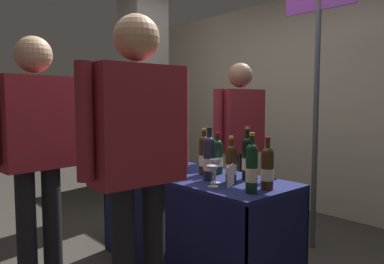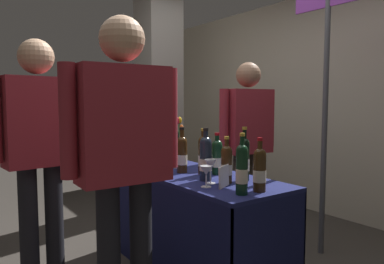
{
  "view_description": "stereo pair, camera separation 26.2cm",
  "coord_description": "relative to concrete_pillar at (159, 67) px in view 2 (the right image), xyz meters",
  "views": [
    {
      "loc": [
        1.96,
        -1.73,
        1.25
      ],
      "look_at": [
        0.0,
        0.0,
        1.03
      ],
      "focal_mm": 34.09,
      "sensor_mm": 36.0,
      "label": 1
    },
    {
      "loc": [
        2.12,
        -1.53,
        1.25
      ],
      "look_at": [
        0.0,
        0.0,
        1.03
      ],
      "focal_mm": 34.09,
      "sensor_mm": 36.0,
      "label": 2
    }
  ],
  "objects": [
    {
      "name": "display_bottle_1",
      "position": [
        2.08,
        -0.73,
        -0.81
      ],
      "size": [
        0.07,
        0.07,
        0.3
      ],
      "color": "#38230F",
      "rests_on": "tasting_table"
    },
    {
      "name": "display_bottle_5",
      "position": [
        2.35,
        -0.85,
        -0.79
      ],
      "size": [
        0.07,
        0.07,
        0.35
      ],
      "color": "black",
      "rests_on": "tasting_table"
    },
    {
      "name": "back_partition",
      "position": [
        1.69,
        1.33,
        -0.44
      ],
      "size": [
        6.61,
        0.12,
        2.46
      ],
      "primitive_type": "cube",
      "color": "#B2A893",
      "rests_on": "ground_plane"
    },
    {
      "name": "flower_vase",
      "position": [
        1.47,
        -0.68,
        -0.82
      ],
      "size": [
        0.1,
        0.1,
        0.4
      ],
      "color": "silver",
      "rests_on": "tasting_table"
    },
    {
      "name": "taster_foreground_right",
      "position": [
        2.1,
        -1.45,
        -0.65
      ],
      "size": [
        0.23,
        0.64,
        1.68
      ],
      "rotation": [
        0.0,
        0.0,
        1.54
      ],
      "color": "black",
      "rests_on": "ground_plane"
    },
    {
      "name": "display_bottle_0",
      "position": [
        1.27,
        -0.69,
        -0.8
      ],
      "size": [
        0.07,
        0.07,
        0.31
      ],
      "color": "black",
      "rests_on": "tasting_table"
    },
    {
      "name": "vendor_presenter",
      "position": [
        1.48,
        0.04,
        -0.71
      ],
      "size": [
        0.25,
        0.59,
        1.59
      ],
      "rotation": [
        0.0,
        0.0,
        -1.67
      ],
      "color": "#4C4233",
      "rests_on": "ground_plane"
    },
    {
      "name": "display_bottle_6",
      "position": [
        2.36,
        -0.72,
        -0.8
      ],
      "size": [
        0.08,
        0.08,
        0.31
      ],
      "color": "#38230F",
      "rests_on": "tasting_table"
    },
    {
      "name": "display_bottle_4",
      "position": [
        1.79,
        -0.69,
        -0.79
      ],
      "size": [
        0.07,
        0.07,
        0.33
      ],
      "color": "#38230F",
      "rests_on": "tasting_table"
    },
    {
      "name": "featured_wine_bottle",
      "position": [
        1.63,
        -0.77,
        -0.8
      ],
      "size": [
        0.08,
        0.08,
        0.33
      ],
      "color": "#38230F",
      "rests_on": "tasting_table"
    },
    {
      "name": "wine_glass_near_vendor",
      "position": [
        2.09,
        -0.91,
        -0.84
      ],
      "size": [
        0.08,
        0.08,
        0.13
      ],
      "color": "silver",
      "rests_on": "tasting_table"
    },
    {
      "name": "display_bottle_7",
      "position": [
        1.2,
        -0.55,
        -0.79
      ],
      "size": [
        0.08,
        0.08,
        0.33
      ],
      "color": "black",
      "rests_on": "tasting_table"
    },
    {
      "name": "display_bottle_2",
      "position": [
        1.83,
        -0.6,
        -0.81
      ],
      "size": [
        0.08,
        0.08,
        0.3
      ],
      "color": "black",
      "rests_on": "tasting_table"
    },
    {
      "name": "display_bottle_8",
      "position": [
        2.09,
        -0.59,
        -0.79
      ],
      "size": [
        0.07,
        0.07,
        0.35
      ],
      "color": "black",
      "rests_on": "tasting_table"
    },
    {
      "name": "brochure_stand",
      "position": [
        2.16,
        -0.82,
        -0.87
      ],
      "size": [
        0.08,
        0.14,
        0.13
      ],
      "primitive_type": "cube",
      "rotation": [
        0.04,
        0.0,
        5.2
      ],
      "color": "silver",
      "rests_on": "tasting_table"
    },
    {
      "name": "taster_foreground_left",
      "position": [
        1.28,
        -1.67,
        -0.67
      ],
      "size": [
        0.25,
        0.6,
        1.65
      ],
      "rotation": [
        0.0,
        0.0,
        1.66
      ],
      "color": "black",
      "rests_on": "ground_plane"
    },
    {
      "name": "display_bottle_3",
      "position": [
        1.94,
        -0.79,
        -0.79
      ],
      "size": [
        0.08,
        0.08,
        0.35
      ],
      "color": "#192333",
      "rests_on": "tasting_table"
    },
    {
      "name": "booth_signpost",
      "position": [
        2.06,
        0.33,
        -0.29
      ],
      "size": [
        0.62,
        0.04,
        2.19
      ],
      "color": "#47474C",
      "rests_on": "ground_plane"
    },
    {
      "name": "concrete_pillar",
      "position": [
        0.0,
        0.0,
        0.0
      ],
      "size": [
        0.43,
        0.43,
        3.34
      ],
      "primitive_type": "cube",
      "color": "gray",
      "rests_on": "ground_plane"
    },
    {
      "name": "tasting_table",
      "position": [
        1.69,
        -0.72,
        -1.17
      ],
      "size": [
        1.54,
        0.6,
        0.73
      ],
      "color": "#191E51",
      "rests_on": "ground_plane"
    },
    {
      "name": "wine_glass_mid",
      "position": [
        2.04,
        -0.83,
        -0.82
      ],
      "size": [
        0.07,
        0.07,
        0.16
      ],
      "color": "silver",
      "rests_on": "tasting_table"
    }
  ]
}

